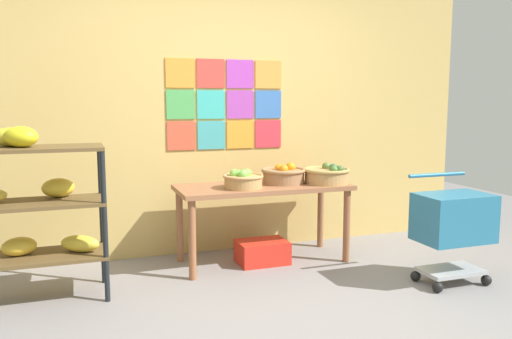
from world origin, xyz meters
TOP-DOWN VIEW (x-y plane):
  - ground at (0.00, 0.00)m, footprint 9.53×9.53m
  - back_wall_with_art at (0.00, 1.80)m, footprint 5.00×0.07m
  - banana_shelf_unit at (-1.60, 1.03)m, footprint 0.92×0.45m
  - display_table at (0.20, 1.30)m, footprint 1.49×0.62m
  - fruit_basket_left at (-0.01, 1.20)m, footprint 0.34×0.34m
  - fruit_basket_back_left at (0.41, 1.33)m, footprint 0.39×0.39m
  - fruit_basket_right at (0.77, 1.20)m, footprint 0.41×0.41m
  - produce_crate_under_table at (0.18, 1.26)m, footprint 0.43×0.31m
  - shopping_cart at (1.38, 0.30)m, footprint 0.55×0.41m

SIDE VIEW (x-z plane):
  - ground at x=0.00m, z-range 0.00..0.00m
  - produce_crate_under_table at x=0.18m, z-range 0.00..0.20m
  - shopping_cart at x=1.38m, z-range 0.07..0.90m
  - display_table at x=0.20m, z-range 0.25..0.93m
  - banana_shelf_unit at x=-1.60m, z-range 0.12..1.35m
  - fruit_basket_left at x=-0.01m, z-range 0.67..0.83m
  - fruit_basket_back_left at x=0.41m, z-range 0.67..0.84m
  - fruit_basket_right at x=0.77m, z-range 0.67..0.85m
  - back_wall_with_art at x=0.00m, z-range 0.00..2.95m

